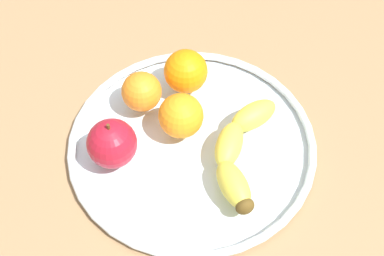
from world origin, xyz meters
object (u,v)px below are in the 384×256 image
(orange_back_left, at_px, (181,116))
(orange_front_left, at_px, (186,71))
(orange_back_right, at_px, (142,92))
(banana, at_px, (239,149))
(apple, at_px, (112,143))
(fruit_bowl, at_px, (192,143))

(orange_back_left, bearing_deg, orange_front_left, -148.34)
(orange_front_left, distance_m, orange_back_right, 0.08)
(orange_front_left, bearing_deg, orange_back_right, -24.40)
(orange_back_left, bearing_deg, orange_back_right, -92.69)
(banana, distance_m, apple, 0.18)
(banana, xyz_separation_m, orange_front_left, (-0.06, -0.14, 0.02))
(fruit_bowl, relative_size, orange_back_left, 5.54)
(orange_back_left, bearing_deg, apple, -26.20)
(orange_back_right, bearing_deg, orange_front_left, 155.60)
(orange_front_left, height_order, orange_back_right, orange_front_left)
(apple, bearing_deg, banana, 126.34)
(orange_back_left, xyz_separation_m, orange_back_right, (-0.00, -0.08, -0.00))
(fruit_bowl, relative_size, orange_front_left, 5.39)
(orange_back_left, bearing_deg, banana, 95.37)
(orange_front_left, relative_size, orange_back_left, 1.03)
(orange_back_right, bearing_deg, fruit_bowl, 84.28)
(fruit_bowl, relative_size, banana, 1.88)
(orange_front_left, xyz_separation_m, orange_back_left, (0.07, 0.05, -0.00))
(fruit_bowl, xyz_separation_m, apple, (0.09, -0.07, 0.04))
(fruit_bowl, distance_m, orange_back_right, 0.11)
(fruit_bowl, distance_m, orange_back_left, 0.05)
(apple, bearing_deg, orange_front_left, 179.19)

